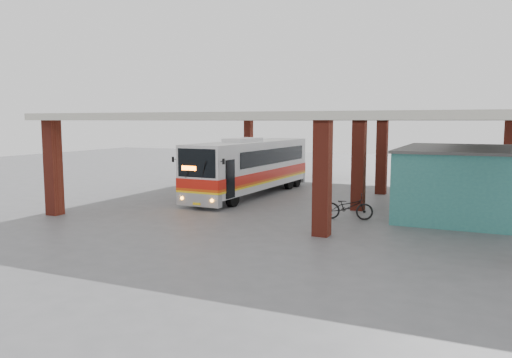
{
  "coord_description": "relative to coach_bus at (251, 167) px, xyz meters",
  "views": [
    {
      "loc": [
        8.4,
        -20.88,
        4.32
      ],
      "look_at": [
        -1.09,
        0.0,
        1.65
      ],
      "focal_mm": 35.0,
      "sensor_mm": 36.0,
      "label": 1
    }
  ],
  "objects": [
    {
      "name": "canopy_roof",
      "position": [
        4.36,
        1.18,
        2.83
      ],
      "size": [
        21.0,
        23.0,
        0.3
      ],
      "primitive_type": "cube",
      "color": "beige",
      "rests_on": "brick_columns"
    },
    {
      "name": "pedestrian",
      "position": [
        6.54,
        -6.72,
        -0.91
      ],
      "size": [
        0.66,
        0.56,
        1.53
      ],
      "primitive_type": "imported",
      "rotation": [
        0.0,
        0.0,
        3.56
      ],
      "color": "red",
      "rests_on": "ground"
    },
    {
      "name": "brick_columns",
      "position": [
        5.28,
        -0.32,
        0.5
      ],
      "size": [
        20.1,
        21.6,
        4.35
      ],
      "color": "maroon",
      "rests_on": "ground"
    },
    {
      "name": "motorcycle",
      "position": [
        6.99,
        -4.83,
        -1.1
      ],
      "size": [
        2.29,
        1.22,
        1.14
      ],
      "primitive_type": "imported",
      "rotation": [
        0.0,
        0.0,
        1.79
      ],
      "color": "black",
      "rests_on": "ground"
    },
    {
      "name": "coach_bus",
      "position": [
        0.0,
        0.0,
        0.0
      ],
      "size": [
        2.84,
        11.63,
        3.36
      ],
      "rotation": [
        0.0,
        0.0,
        -0.04
      ],
      "color": "silver",
      "rests_on": "ground"
    },
    {
      "name": "ground",
      "position": [
        3.86,
        -5.32,
        -1.67
      ],
      "size": [
        90.0,
        90.0,
        0.0
      ],
      "primitive_type": "plane",
      "color": "#515154",
      "rests_on": "ground"
    },
    {
      "name": "red_chair",
      "position": [
        8.81,
        1.39,
        -1.29
      ],
      "size": [
        0.47,
        0.47,
        0.84
      ],
      "rotation": [
        0.0,
        0.0,
        0.08
      ],
      "color": "red",
      "rests_on": "ground"
    },
    {
      "name": "shop_building",
      "position": [
        11.35,
        -1.32,
        -0.11
      ],
      "size": [
        5.2,
        8.2,
        3.11
      ],
      "color": "#2E7573",
      "rests_on": "ground"
    }
  ]
}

